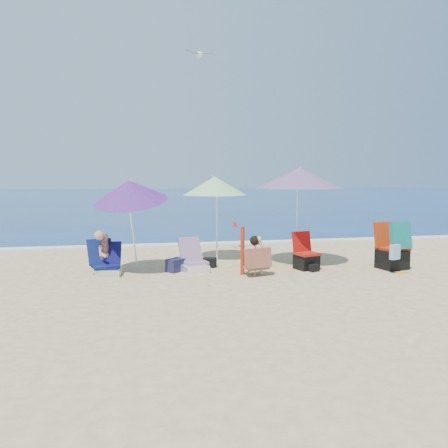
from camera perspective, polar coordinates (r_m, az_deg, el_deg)
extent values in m
plane|color=#D8BC84|center=(9.91, 2.83, -6.90)|extent=(120.00, 120.00, 0.00)
cube|color=navy|center=(54.48, -8.55, 3.52)|extent=(120.00, 80.00, 0.12)
cube|color=white|center=(14.82, -1.88, -2.51)|extent=(120.00, 0.50, 0.04)
cylinder|color=white|center=(11.35, 9.37, 0.53)|extent=(0.05, 0.05, 2.29)
cone|color=#DC1D46|center=(11.25, 9.66, 5.85)|extent=(2.80, 2.80, 0.52)
cylinder|color=silver|center=(11.19, 9.84, 7.02)|extent=(0.04, 0.04, 0.14)
cylinder|color=white|center=(11.86, -0.92, 0.33)|extent=(0.05, 0.05, 2.08)
cone|color=green|center=(11.80, -1.20, 4.94)|extent=(2.19, 2.19, 0.49)
cylinder|color=white|center=(11.78, -1.46, 6.00)|extent=(0.04, 0.04, 0.13)
cylinder|color=white|center=(10.57, -11.71, -0.81)|extent=(0.25, 0.48, 1.91)
cone|color=#9F166C|center=(10.33, -12.06, 4.19)|extent=(2.28, 2.31, 0.89)
cylinder|color=white|center=(10.34, -11.88, 5.40)|extent=(0.06, 0.07, 0.13)
cylinder|color=#AD270C|center=(10.09, 2.39, -3.45)|extent=(0.12, 0.12, 1.11)
cone|color=#AE190C|center=(10.19, 1.37, 0.05)|extent=(0.17, 0.17, 0.14)
cube|color=#0C0E45|center=(10.41, -14.78, -5.43)|extent=(0.55, 0.50, 0.06)
cube|color=#0C0D47|center=(10.60, -14.49, -3.71)|extent=(0.54, 0.35, 0.54)
cube|color=silver|center=(10.40, -14.60, -6.01)|extent=(0.57, 0.52, 0.16)
cube|color=#E36450|center=(10.60, -3.79, -4.97)|extent=(0.66, 0.61, 0.07)
cube|color=#D64B50|center=(10.71, -4.38, -3.27)|extent=(0.61, 0.46, 0.58)
cube|color=white|center=(10.43, -3.80, -5.76)|extent=(0.68, 0.64, 0.17)
cube|color=#A6180B|center=(10.84, 10.69, -3.80)|extent=(0.63, 0.59, 0.06)
cube|color=#9F0D0B|center=(10.99, 9.96, -2.28)|extent=(0.54, 0.29, 0.52)
cube|color=black|center=(10.93, 10.57, -4.79)|extent=(0.61, 0.57, 0.37)
cube|color=#AD270C|center=(11.61, 20.90, -2.98)|extent=(0.74, 0.69, 0.07)
cube|color=#A82D0C|center=(11.70, 20.03, -1.30)|extent=(0.66, 0.31, 0.64)
cube|color=black|center=(11.53, 20.84, -4.30)|extent=(0.71, 0.66, 0.46)
cube|color=#0B8E74|center=(11.21, 21.80, -1.39)|extent=(0.60, 0.32, 0.65)
cube|color=#84AED4|center=(10.89, 21.16, -3.38)|extent=(0.27, 0.20, 0.34)
imported|color=tan|center=(10.04, 4.37, -4.11)|extent=(0.37, 0.30, 0.90)
cube|color=#470E67|center=(10.14, 4.05, -5.57)|extent=(0.60, 0.56, 0.06)
cube|color=#470E68|center=(9.94, 4.41, -4.39)|extent=(0.66, 0.38, 0.46)
sphere|color=black|center=(9.97, 3.97, -2.14)|extent=(0.22, 0.22, 0.22)
imported|color=tan|center=(10.55, -14.94, -3.77)|extent=(0.53, 0.47, 0.92)
cube|color=#0C1648|center=(10.45, -15.00, -5.30)|extent=(0.68, 0.63, 0.07)
cube|color=#0D184C|center=(10.64, -15.67, -3.48)|extent=(0.63, 0.48, 0.59)
sphere|color=tan|center=(10.39, -15.78, -1.41)|extent=(0.22, 0.22, 0.22)
cube|color=#1C1E3D|center=(10.54, -6.28, -5.29)|extent=(0.48, 0.47, 0.31)
cube|color=black|center=(11.01, -1.87, -4.97)|extent=(0.38, 0.33, 0.23)
cube|color=tan|center=(11.09, -5.68, -4.92)|extent=(0.31, 0.26, 0.23)
cube|color=black|center=(10.71, 11.51, -5.57)|extent=(0.27, 0.23, 0.17)
cube|color=orange|center=(11.10, 21.93, -5.84)|extent=(0.25, 0.14, 0.03)
ellipsoid|color=white|center=(12.21, -3.20, 20.91)|extent=(0.31, 0.43, 0.15)
cube|color=gray|center=(12.01, -4.14, 21.26)|extent=(0.39, 0.23, 0.08)
cube|color=#999BA2|center=(12.11, -2.00, 21.14)|extent=(0.39, 0.23, 0.08)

